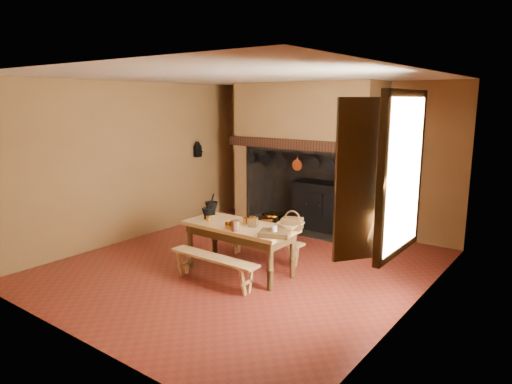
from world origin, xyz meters
TOP-DOWN VIEW (x-y plane):
  - floor at (0.00, 0.00)m, footprint 5.50×5.50m
  - ceiling at (0.00, 0.00)m, footprint 5.50×5.50m
  - back_wall at (0.00, 2.75)m, footprint 5.00×0.02m
  - wall_left at (-2.50, 0.00)m, footprint 0.02×5.50m
  - wall_right at (2.50, 0.00)m, footprint 0.02×5.50m
  - wall_front at (0.00, -2.75)m, footprint 5.00×0.02m
  - chimney_breast at (-0.30, 2.31)m, footprint 2.95×0.96m
  - iron_range at (-0.04, 2.45)m, footprint 1.12×0.55m
  - hearth_pans at (-1.05, 2.22)m, footprint 0.51×0.62m
  - hanging_pans at (-0.34, 1.81)m, footprint 1.92×0.29m
  - onion_string at (1.00, 1.79)m, footprint 0.12×0.10m
  - herb_bunch at (1.18, 1.79)m, footprint 0.20×0.20m
  - window at (2.35, -0.40)m, footprint 0.39×1.75m
  - wall_coffee_mill at (-2.42, 1.55)m, footprint 0.23×0.16m
  - work_table at (0.10, -0.22)m, footprint 1.65×0.73m
  - bench_front at (0.10, -0.79)m, footprint 1.40×0.25m
  - bench_back at (0.10, 0.39)m, footprint 1.35×0.24m
  - mortar_large at (-0.62, -0.03)m, footprint 0.20×0.20m
  - mortar_small at (-0.49, -0.27)m, footprint 0.17×0.17m
  - coffee_grinder at (0.31, -0.19)m, footprint 0.18×0.16m
  - brass_mug_a at (-0.39, -0.35)m, footprint 0.10×0.10m
  - brass_mug_b at (0.14, -0.14)m, footprint 0.10×0.10m
  - mixing_bowl at (0.79, 0.05)m, footprint 0.37×0.37m
  - stoneware_crock at (0.25, -0.51)m, footprint 0.13×0.13m
  - glass_jar at (0.82, -0.40)m, footprint 0.10×0.10m
  - wicker_basket at (0.82, 0.04)m, footprint 0.32×0.27m
  - wooden_tray at (0.82, -0.39)m, footprint 0.47×0.41m
  - brass_cup at (0.10, -0.47)m, footprint 0.13×0.13m

SIDE VIEW (x-z plane):
  - floor at x=0.00m, z-range 0.00..0.00m
  - hearth_pans at x=-1.05m, z-range -0.01..0.19m
  - bench_back at x=0.10m, z-range 0.09..0.47m
  - bench_front at x=0.10m, z-range 0.10..0.49m
  - iron_range at x=-0.04m, z-range -0.32..1.28m
  - work_table at x=0.10m, z-range 0.24..0.96m
  - wooden_tray at x=0.82m, z-range 0.72..0.78m
  - mixing_bowl at x=0.79m, z-range 0.72..0.80m
  - brass_mug_a at x=-0.39m, z-range 0.72..0.80m
  - brass_mug_b at x=0.14m, z-range 0.72..0.81m
  - brass_cup at x=0.10m, z-range 0.72..0.81m
  - coffee_grinder at x=0.31m, z-range 0.69..0.88m
  - glass_jar at x=0.82m, z-range 0.72..0.86m
  - stoneware_crock at x=0.25m, z-range 0.72..0.86m
  - wicker_basket at x=0.82m, z-range 0.67..0.93m
  - mortar_small at x=-0.49m, z-range 0.67..0.95m
  - mortar_large at x=-0.62m, z-range 0.66..1.00m
  - onion_string at x=1.00m, z-range 1.10..1.56m
  - hanging_pans at x=-0.34m, z-range 1.23..1.50m
  - herb_bunch at x=1.18m, z-range 1.21..1.56m
  - back_wall at x=0.00m, z-range 0.00..2.80m
  - wall_left at x=-2.50m, z-range 0.00..2.80m
  - wall_right at x=2.50m, z-range 0.00..2.80m
  - wall_front at x=0.00m, z-range 0.00..2.80m
  - wall_coffee_mill at x=-2.42m, z-range 1.36..1.67m
  - window at x=2.35m, z-range 0.82..2.58m
  - chimney_breast at x=-0.30m, z-range 0.41..3.21m
  - ceiling at x=0.00m, z-range 2.80..2.80m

